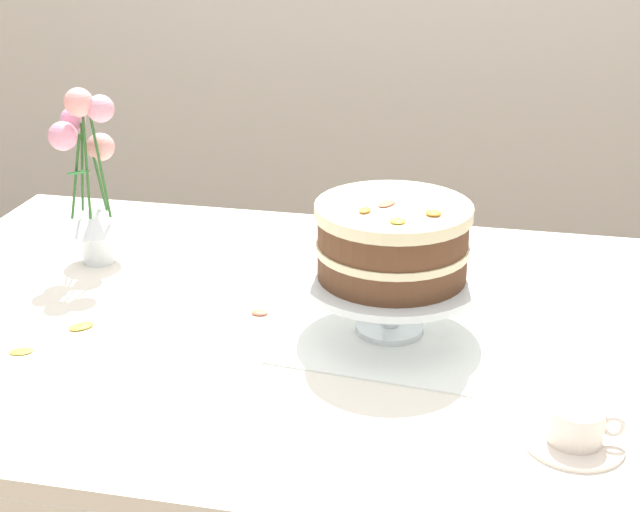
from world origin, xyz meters
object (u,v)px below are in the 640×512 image
cake_stand (391,286)px  teacup (576,429)px  flower_vase (90,182)px  layer_cake (393,240)px  dining_table (272,373)px

cake_stand → teacup: cake_stand is taller
flower_vase → cake_stand: bearing=-16.5°
cake_stand → layer_cake: 0.08m
dining_table → layer_cake: layer_cake is taller
cake_stand → layer_cake: size_ratio=1.19×
flower_vase → teacup: bearing=-26.7°
dining_table → flower_vase: flower_vase is taller
cake_stand → flower_vase: size_ratio=0.85×
layer_cake → flower_vase: (-0.59, 0.17, -0.00)m
dining_table → flower_vase: size_ratio=4.12×
layer_cake → flower_vase: 0.61m
cake_stand → teacup: size_ratio=2.20×
dining_table → cake_stand: (0.20, 0.01, 0.17)m
dining_table → layer_cake: (0.20, 0.01, 0.25)m
dining_table → cake_stand: cake_stand is taller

